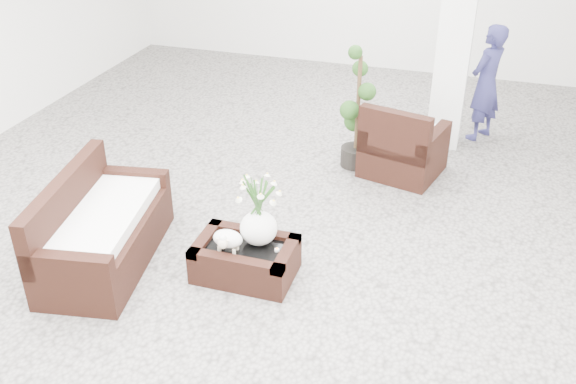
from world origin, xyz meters
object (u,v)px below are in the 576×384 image
(coffee_table, at_px, (245,261))
(armchair, at_px, (405,138))
(topiary, at_px, (358,109))
(loveseat, at_px, (103,222))

(coffee_table, relative_size, armchair, 1.00)
(coffee_table, distance_m, topiary, 2.59)
(coffee_table, xyz_separation_m, armchair, (1.06, 2.46, 0.29))
(coffee_table, bearing_deg, topiary, 78.97)
(armchair, distance_m, loveseat, 3.57)
(armchair, bearing_deg, topiary, 12.74)
(loveseat, relative_size, topiary, 1.11)
(coffee_table, bearing_deg, loveseat, -171.89)
(topiary, bearing_deg, loveseat, -124.20)
(armchair, bearing_deg, coffee_table, 80.68)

